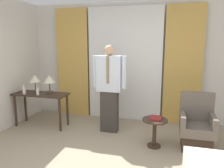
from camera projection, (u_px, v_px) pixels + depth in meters
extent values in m
cube|color=silver|center=(126.00, 62.00, 5.13)|extent=(10.00, 0.06, 2.70)
cube|color=white|center=(124.00, 65.00, 5.01)|extent=(1.70, 0.06, 2.58)
cube|color=gold|center=(73.00, 63.00, 5.34)|extent=(0.80, 0.06, 2.58)
cube|color=gold|center=(183.00, 66.00, 4.69)|extent=(0.80, 0.06, 2.58)
cube|color=#38281E|center=(41.00, 94.00, 4.66)|extent=(1.18, 0.46, 0.03)
cylinder|color=#38281E|center=(15.00, 111.00, 4.70)|extent=(0.05, 0.05, 0.69)
cylinder|color=#38281E|center=(60.00, 115.00, 4.44)|extent=(0.05, 0.05, 0.69)
cylinder|color=#38281E|center=(25.00, 106.00, 5.03)|extent=(0.05, 0.05, 0.69)
cylinder|color=#38281E|center=(67.00, 110.00, 4.76)|extent=(0.05, 0.05, 0.69)
cylinder|color=#4C4238|center=(36.00, 91.00, 4.78)|extent=(0.13, 0.13, 0.04)
cylinder|color=#4C4238|center=(35.00, 86.00, 4.76)|extent=(0.02, 0.02, 0.19)
cone|color=beige|center=(35.00, 78.00, 4.73)|extent=(0.24, 0.24, 0.15)
cylinder|color=#4C4238|center=(50.00, 92.00, 4.70)|extent=(0.13, 0.13, 0.04)
cylinder|color=#4C4238|center=(50.00, 87.00, 4.68)|extent=(0.02, 0.02, 0.19)
cone|color=beige|center=(49.00, 79.00, 4.64)|extent=(0.24, 0.24, 0.15)
cylinder|color=silver|center=(24.00, 91.00, 4.58)|extent=(0.07, 0.07, 0.16)
cylinder|color=silver|center=(24.00, 86.00, 4.56)|extent=(0.03, 0.03, 0.04)
cylinder|color=silver|center=(38.00, 92.00, 4.51)|extent=(0.06, 0.06, 0.13)
cylinder|color=silver|center=(37.00, 88.00, 4.50)|extent=(0.03, 0.03, 0.04)
cube|color=#38332D|center=(109.00, 111.00, 4.43)|extent=(0.34, 0.18, 0.84)
cube|color=silver|center=(109.00, 74.00, 4.28)|extent=(0.48, 0.22, 0.70)
cube|color=#847556|center=(108.00, 70.00, 4.16)|extent=(0.06, 0.01, 0.53)
cylinder|color=silver|center=(95.00, 71.00, 4.35)|extent=(0.11, 0.11, 0.63)
cylinder|color=silver|center=(124.00, 72.00, 4.20)|extent=(0.11, 0.11, 0.63)
sphere|color=tan|center=(109.00, 50.00, 4.20)|extent=(0.20, 0.20, 0.20)
cube|color=#38281E|center=(196.00, 141.00, 3.74)|extent=(0.48, 0.44, 0.27)
cube|color=#665B51|center=(197.00, 129.00, 3.70)|extent=(0.56, 0.52, 0.16)
cube|color=#665B51|center=(197.00, 106.00, 3.85)|extent=(0.56, 0.10, 0.51)
cube|color=#665B51|center=(183.00, 118.00, 3.73)|extent=(0.08, 0.52, 0.18)
cube|color=#665B51|center=(213.00, 121.00, 3.61)|extent=(0.08, 0.52, 0.18)
cylinder|color=#38281E|center=(154.00, 146.00, 3.83)|extent=(0.24, 0.24, 0.02)
cylinder|color=#38281E|center=(154.00, 134.00, 3.79)|extent=(0.07, 0.07, 0.48)
cylinder|color=#38281E|center=(155.00, 120.00, 3.74)|extent=(0.43, 0.43, 0.03)
cube|color=maroon|center=(156.00, 118.00, 3.76)|extent=(0.20, 0.24, 0.03)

